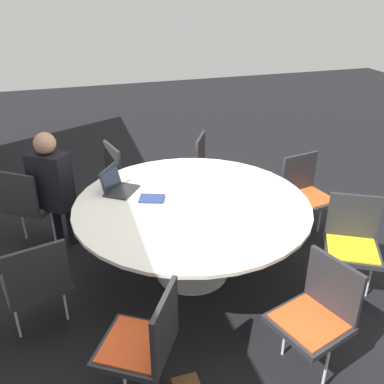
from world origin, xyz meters
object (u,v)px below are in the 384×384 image
person_0 (52,183)px  laptop (117,185)px  chair_5 (306,191)px  spiral_notebook (152,199)px  chair_3 (317,311)px  chair_6 (211,166)px  chair_4 (352,239)px  chair_7 (125,173)px  chair_0 (29,201)px  chair_1 (37,280)px  chair_2 (145,340)px

person_0 → laptop: size_ratio=3.13×
chair_5 → spiral_notebook: (-0.16, 1.61, 0.24)m
chair_3 → chair_6: 2.46m
person_0 → spiral_notebook: 1.06m
chair_4 → chair_7: size_ratio=1.00×
laptop → chair_5: bearing=-57.4°
chair_0 → chair_7: (0.39, -0.99, 0.00)m
chair_1 → chair_3: (-0.86, -1.74, 0.00)m
person_0 → laptop: (-0.41, -0.56, 0.08)m
chair_3 → chair_0: bearing=23.2°
chair_2 → laptop: 1.60m
chair_0 → laptop: bearing=4.1°
chair_0 → chair_7: size_ratio=1.00×
chair_2 → chair_1: bearing=71.0°
spiral_notebook → chair_7: bearing=3.6°
laptop → chair_3: bearing=-112.7°
chair_4 → chair_7: (1.87, 1.59, 0.00)m
chair_1 → laptop: bearing=34.3°
chair_2 → chair_6: same height
chair_2 → chair_3: (-0.09, -1.11, 0.00)m
chair_5 → person_0: 2.49m
chair_1 → chair_2: (-0.78, -0.63, 0.00)m
laptop → spiral_notebook: (-0.25, -0.26, -0.04)m
chair_3 → spiral_notebook: chair_3 is taller
chair_5 → chair_6: same height
chair_1 → laptop: 1.10m
chair_3 → chair_4: size_ratio=1.00×
chair_6 → laptop: laptop is taller
chair_0 → chair_7: 1.06m
chair_3 → chair_5: size_ratio=1.00×
chair_2 → chair_4: 1.94m
chair_3 → laptop: bearing=14.6°
chair_1 → spiral_notebook: 1.13m
chair_2 → spiral_notebook: 1.39m
chair_5 → chair_7: 1.94m
chair_6 → laptop: (-0.79, 1.17, 0.28)m
chair_4 → person_0: (1.41, 2.33, 0.20)m
chair_2 → chair_7: same height
chair_2 → person_0: bearing=45.5°
chair_2 → chair_6: 2.68m
chair_7 → spiral_notebook: size_ratio=3.42×
chair_0 → chair_5: bearing=23.2°
chair_5 → person_0: (0.51, 2.43, 0.20)m
chair_1 → chair_5: bearing=1.2°
chair_2 → spiral_notebook: (1.32, -0.33, 0.24)m
chair_0 → chair_4: 2.97m
chair_4 → chair_7: same height
chair_1 → laptop: size_ratio=2.22×
chair_1 → spiral_notebook: size_ratio=3.42×
chair_3 → person_0: person_0 is taller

